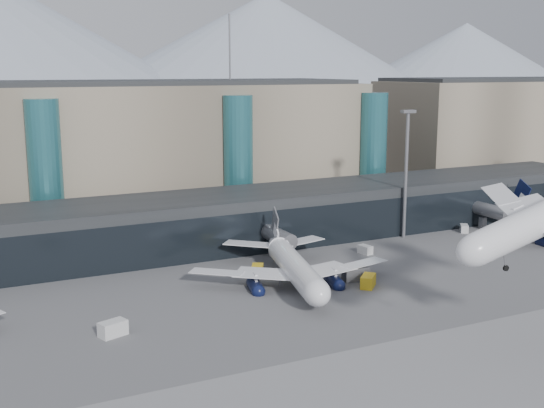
{
  "coord_description": "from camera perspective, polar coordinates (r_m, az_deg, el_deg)",
  "views": [
    {
      "loc": [
        -52.96,
        -60.29,
        33.47
      ],
      "look_at": [
        -7.54,
        32.0,
        13.02
      ],
      "focal_mm": 45.0,
      "sensor_mm": 36.0,
      "label": 1
    }
  ],
  "objects": [
    {
      "name": "terminal_east",
      "position": [
        211.67,
        18.38,
        5.79
      ],
      "size": [
        70.0,
        30.0,
        31.0
      ],
      "color": "gray",
      "rests_on": "ground"
    },
    {
      "name": "mountain_ridge",
      "position": [
        445.82,
        -17.72,
        12.3
      ],
      "size": [
        910.0,
        400.0,
        110.0
      ],
      "color": "gray",
      "rests_on": "ground"
    },
    {
      "name": "veh_g",
      "position": [
        126.83,
        7.8,
        -3.8
      ],
      "size": [
        2.01,
        2.9,
        1.56
      ],
      "primitive_type": "cube",
      "rotation": [
        0.0,
        0.0,
        -1.39
      ],
      "color": "#BCBCBC",
      "rests_on": "ground"
    },
    {
      "name": "teal_towers",
      "position": [
        140.91,
        -10.33,
        3.13
      ],
      "size": [
        116.4,
        19.4,
        46.0
      ],
      "color": "#286872",
      "rests_on": "ground"
    },
    {
      "name": "veh_d",
      "position": [
        147.58,
        15.79,
        -1.98
      ],
      "size": [
        2.82,
        3.12,
        1.58
      ],
      "primitive_type": "cube",
      "rotation": [
        0.0,
        0.0,
        0.95
      ],
      "color": "#BCBCBC",
      "rests_on": "ground"
    },
    {
      "name": "veh_h",
      "position": [
        107.83,
        8.05,
        -6.41
      ],
      "size": [
        3.79,
        3.79,
        1.94
      ],
      "primitive_type": "cube",
      "rotation": [
        0.0,
        0.0,
        0.79
      ],
      "color": "gold",
      "rests_on": "ground"
    },
    {
      "name": "veh_c",
      "position": [
        110.88,
        7.01,
        -5.8
      ],
      "size": [
        4.34,
        2.76,
        2.25
      ],
      "primitive_type": "cube",
      "rotation": [
        0.0,
        0.0,
        -0.16
      ],
      "color": "#4E4F53",
      "rests_on": "ground"
    },
    {
      "name": "runway_markings",
      "position": [
        77.28,
        21.66,
        -15.22
      ],
      "size": [
        128.0,
        1.0,
        0.02
      ],
      "color": "gold",
      "rests_on": "ground"
    },
    {
      "name": "veh_b",
      "position": [
        113.04,
        -1.23,
        -5.54
      ],
      "size": [
        2.99,
        3.42,
        1.68
      ],
      "primitive_type": "cube",
      "rotation": [
        0.0,
        0.0,
        1.06
      ],
      "color": "gold",
      "rests_on": "ground"
    },
    {
      "name": "veh_a",
      "position": [
        90.48,
        -13.17,
        -10.11
      ],
      "size": [
        3.91,
        2.97,
        1.95
      ],
      "primitive_type": "cube",
      "rotation": [
        0.0,
        0.0,
        0.33
      ],
      "color": "#BCBCBC",
      "rests_on": "ground"
    },
    {
      "name": "concourse",
      "position": [
        132.45,
        -2.0,
        -1.19
      ],
      "size": [
        170.0,
        27.0,
        10.0
      ],
      "color": "black",
      "rests_on": "ground"
    },
    {
      "name": "runway_strip",
      "position": [
        77.3,
        21.65,
        -15.24
      ],
      "size": [
        400.0,
        40.0,
        0.04
      ],
      "primitive_type": "cube",
      "color": "slate",
      "rests_on": "ground"
    },
    {
      "name": "lightmast_mid",
      "position": [
        137.74,
        11.16,
        3.08
      ],
      "size": [
        3.0,
        1.2,
        25.6
      ],
      "color": "slate",
      "rests_on": "ground"
    },
    {
      "name": "ground",
      "position": [
        86.95,
        14.21,
        -11.76
      ],
      "size": [
        900.0,
        900.0,
        0.0
      ],
      "primitive_type": "plane",
      "color": "#515154",
      "rests_on": "ground"
    },
    {
      "name": "terminal_main",
      "position": [
        153.93,
        -15.6,
        4.11
      ],
      "size": [
        130.0,
        30.0,
        31.0
      ],
      "color": "gray",
      "rests_on": "ground"
    },
    {
      "name": "jet_parked_mid",
      "position": [
        108.78,
        1.58,
        -4.39
      ],
      "size": [
        33.14,
        34.24,
        11.0
      ],
      "rotation": [
        0.0,
        0.0,
        1.33
      ],
      "color": "silver",
      "rests_on": "ground"
    }
  ]
}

